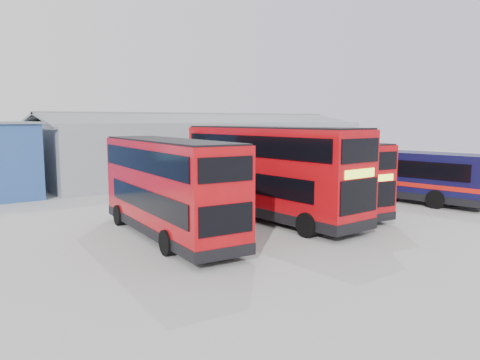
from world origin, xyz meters
TOP-DOWN VIEW (x-y plane):
  - ground_plane at (0.00, 0.00)m, footprint 120.00×120.00m
  - maintenance_shed at (8.00, 20.00)m, footprint 30.50×12.00m
  - double_decker_left at (-6.09, 0.49)m, footprint 3.39×10.56m
  - double_decker_centre at (0.07, 0.82)m, footprint 3.23×11.66m
  - double_decker_right at (3.62, 0.81)m, footprint 3.50×9.83m
  - single_decker_blue at (10.72, 0.67)m, footprint 4.26×12.08m

SIDE VIEW (x-z plane):
  - ground_plane at x=0.00m, z-range 0.00..0.00m
  - single_decker_blue at x=10.72m, z-range -0.01..3.20m
  - double_decker_right at x=3.62m, z-range -0.01..4.07m
  - double_decker_left at x=-6.09m, z-range -0.01..4.38m
  - double_decker_centre at x=0.07m, z-range -0.01..4.88m
  - maintenance_shed at x=8.00m, z-range -0.34..5.55m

